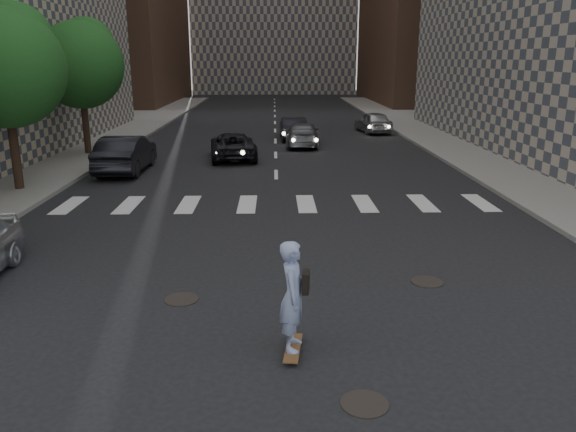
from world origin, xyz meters
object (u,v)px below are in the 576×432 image
object	(u,v)px
traffic_car_c	(233,146)
traffic_car_a	(126,154)
traffic_car_b	(303,135)
traffic_car_d	(373,122)
tree_b	(6,62)
skateboarder	(293,296)
traffic_car_e	(293,128)
tree_c	(81,61)

from	to	relation	value
traffic_car_c	traffic_car_a	bearing A→B (deg)	29.69
traffic_car_b	traffic_car_d	xyz separation A→B (m)	(4.97, 5.78, 0.06)
tree_b	skateboarder	size ratio (longest dim) A/B	3.33
traffic_car_d	traffic_car_e	world-z (taller)	traffic_car_d
traffic_car_e	traffic_car_c	bearing A→B (deg)	62.34
tree_b	traffic_car_b	distance (m)	15.96
tree_c	traffic_car_a	bearing A→B (deg)	-55.97
tree_b	tree_c	xyz separation A→B (m)	(0.00, 8.00, 0.00)
tree_c	skateboarder	world-z (taller)	tree_c
traffic_car_a	tree_c	bearing A→B (deg)	-55.70
tree_c	traffic_car_b	bearing A→B (deg)	14.61
tree_b	traffic_car_d	bearing A→B (deg)	46.21
tree_b	skateboarder	bearing A→B (deg)	-51.46
tree_b	traffic_car_a	bearing A→B (deg)	50.82
tree_b	traffic_car_e	world-z (taller)	tree_b
skateboarder	traffic_car_a	xyz separation A→B (m)	(-6.73, 15.78, -0.25)
traffic_car_b	traffic_car_d	distance (m)	7.62
traffic_car_c	traffic_car_d	bearing A→B (deg)	-138.04
traffic_car_a	traffic_car_b	world-z (taller)	traffic_car_a
traffic_car_a	traffic_car_b	bearing A→B (deg)	-137.70
traffic_car_b	traffic_car_e	bearing A→B (deg)	-76.64
traffic_car_b	traffic_car_d	world-z (taller)	traffic_car_d
traffic_car_a	traffic_car_c	world-z (taller)	traffic_car_a
traffic_car_c	traffic_car_e	bearing A→B (deg)	-122.24
tree_b	traffic_car_a	distance (m)	6.06
traffic_car_c	traffic_car_d	size ratio (longest dim) A/B	1.12
traffic_car_d	tree_b	bearing A→B (deg)	38.40
traffic_car_c	traffic_car_e	world-z (taller)	traffic_car_e
tree_c	tree_b	bearing A→B (deg)	-90.00
tree_c	traffic_car_b	size ratio (longest dim) A/B	1.48
tree_c	traffic_car_d	distance (m)	18.57
traffic_car_b	traffic_car_e	world-z (taller)	traffic_car_e
traffic_car_d	traffic_car_c	bearing A→B (deg)	40.85
tree_c	traffic_car_d	bearing A→B (deg)	28.45
tree_b	traffic_car_c	xyz separation A→B (m)	(7.35, 6.86, -4.01)
tree_b	traffic_car_c	size ratio (longest dim) A/B	1.43
traffic_car_c	traffic_car_e	size ratio (longest dim) A/B	1.11
tree_b	skateboarder	world-z (taller)	tree_b
traffic_car_a	traffic_car_b	distance (m)	10.81
tree_b	traffic_car_b	world-z (taller)	tree_b
traffic_car_e	tree_c	bearing A→B (deg)	25.56
tree_c	traffic_car_a	distance (m)	6.54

